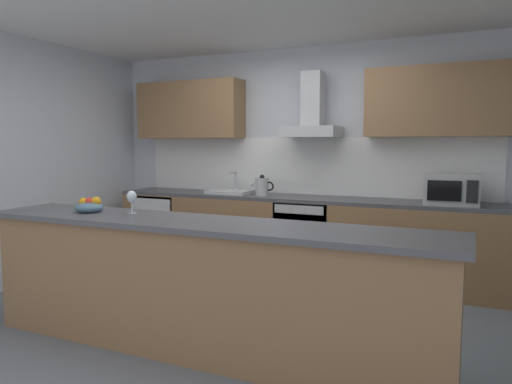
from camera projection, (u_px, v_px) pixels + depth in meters
The scene contains 16 objects.
ground at pixel (232, 320), 4.05m from camera, with size 5.96×4.69×0.02m, color slate.
ceiling at pixel (230, 2), 3.79m from camera, with size 5.96×4.69×0.02m, color white.
wall_back at pixel (306, 160), 5.64m from camera, with size 5.96×0.12×2.60m, color silver.
wall_left at pixel (15, 162), 4.98m from camera, with size 0.12×4.69×2.60m, color silver.
backsplash_tile at pixel (304, 166), 5.59m from camera, with size 4.22×0.02×0.66m, color white.
counter_back at pixel (294, 236), 5.38m from camera, with size 4.37×0.60×0.90m.
counter_island at pixel (200, 286), 3.38m from camera, with size 3.52×0.64×0.95m.
upper_cabinets at pixel (300, 106), 5.38m from camera, with size 4.31×0.32×0.70m.
oven at pixel (307, 237), 5.29m from camera, with size 0.60×0.62×0.80m.
refrigerator at pixel (165, 228), 6.08m from camera, with size 0.58×0.60×0.85m.
microwave at pixel (452, 189), 4.60m from camera, with size 0.50×0.38×0.30m.
sink at pixel (231, 191), 5.65m from camera, with size 0.50×0.40×0.26m.
kettle at pixel (262, 186), 5.43m from camera, with size 0.29×0.15×0.24m.
range_hood at pixel (312, 117), 5.28m from camera, with size 0.62×0.45×0.72m.
wine_glass at pixel (132, 198), 3.69m from camera, with size 0.08×0.08×0.18m.
fruit_bowl at pixel (89, 207), 3.77m from camera, with size 0.22×0.22×0.13m.
Camera 1 is at (1.83, -3.48, 1.48)m, focal length 33.47 mm.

